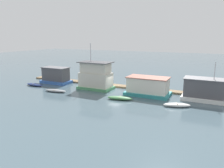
# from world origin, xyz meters

# --- Properties ---
(ground_plane) EXTENTS (200.00, 200.00, 0.00)m
(ground_plane) POSITION_xyz_m (0.00, 0.00, 0.00)
(ground_plane) COLOR #475B66
(dock_walkway) EXTENTS (42.40, 1.79, 0.30)m
(dock_walkway) POSITION_xyz_m (0.00, 3.07, 0.15)
(dock_walkway) COLOR #846B4C
(dock_walkway) RESTS_ON ground_plane
(houseboat_blue) EXTENTS (6.21, 3.29, 3.34)m
(houseboat_blue) POSITION_xyz_m (-13.78, 0.41, 1.57)
(houseboat_blue) COLOR #3866B7
(houseboat_blue) RESTS_ON ground_plane
(houseboat_green) EXTENTS (6.31, 3.74, 8.35)m
(houseboat_green) POSITION_xyz_m (-3.69, -0.34, 2.33)
(houseboat_green) COLOR #4C9360
(houseboat_green) RESTS_ON ground_plane
(houseboat_teal) EXTENTS (7.26, 4.14, 3.08)m
(houseboat_teal) POSITION_xyz_m (6.33, -0.37, 1.46)
(houseboat_teal) COLOR teal
(houseboat_teal) RESTS_ON ground_plane
(houseboat_white) EXTENTS (6.33, 3.51, 6.00)m
(houseboat_white) POSITION_xyz_m (14.88, 0.50, 1.64)
(houseboat_white) COLOR white
(houseboat_white) RESTS_ON ground_plane
(dinghy_navy) EXTENTS (4.05, 1.42, 0.51)m
(dinghy_navy) POSITION_xyz_m (-15.76, -3.62, 0.26)
(dinghy_navy) COLOR navy
(dinghy_navy) RESTS_ON ground_plane
(dinghy_grey) EXTENTS (4.22, 1.66, 0.48)m
(dinghy_grey) POSITION_xyz_m (-8.88, -5.57, 0.24)
(dinghy_grey) COLOR gray
(dinghy_grey) RESTS_ON ground_plane
(dinghy_green) EXTENTS (4.17, 1.96, 0.54)m
(dinghy_green) POSITION_xyz_m (3.30, -4.93, 0.27)
(dinghy_green) COLOR #47844C
(dinghy_green) RESTS_ON ground_plane
(dinghy_white) EXTENTS (3.87, 2.32, 0.54)m
(dinghy_white) POSITION_xyz_m (11.84, -4.57, 0.27)
(dinghy_white) COLOR white
(dinghy_white) RESTS_ON ground_plane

